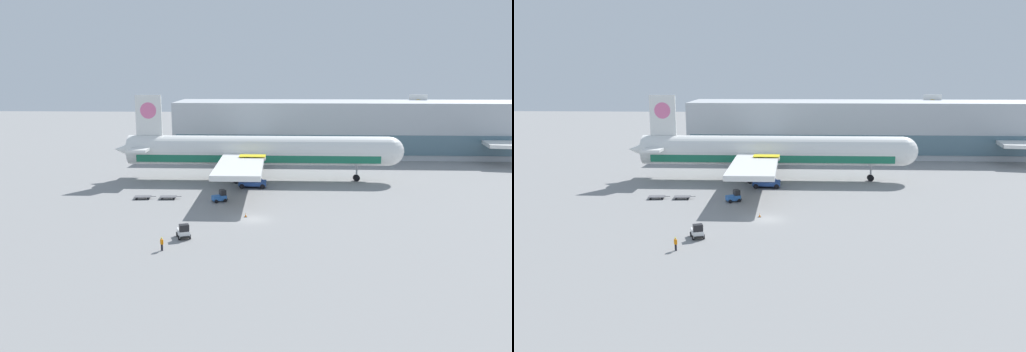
% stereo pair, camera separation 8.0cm
% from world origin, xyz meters
% --- Properties ---
extents(ground_plane, '(400.00, 400.00, 0.00)m').
position_xyz_m(ground_plane, '(0.00, 0.00, 0.00)').
color(ground_plane, gray).
extents(terminal_building, '(90.00, 18.20, 14.00)m').
position_xyz_m(terminal_building, '(22.35, 59.82, 6.99)').
color(terminal_building, '#B2B7BC').
rests_on(terminal_building, ground_plane).
extents(airplane_main, '(58.04, 48.02, 17.00)m').
position_xyz_m(airplane_main, '(-1.17, 27.40, 5.84)').
color(airplane_main, white).
rests_on(airplane_main, ground_plane).
extents(airplane_distant, '(52.62, 44.35, 15.49)m').
position_xyz_m(airplane_distant, '(60.21, 63.17, 5.32)').
color(airplane_distant, white).
rests_on(airplane_distant, ground_plane).
extents(scissor_lift_loader, '(5.21, 3.37, 6.09)m').
position_xyz_m(scissor_lift_loader, '(-1.16, 21.11, 2.27)').
color(scissor_lift_loader, '#284C99').
rests_on(scissor_lift_loader, ground_plane).
extents(baggage_tug_foreground, '(2.81, 2.47, 2.00)m').
position_xyz_m(baggage_tug_foreground, '(-6.08, 10.03, 0.88)').
color(baggage_tug_foreground, '#2D66B7').
rests_on(baggage_tug_foreground, ground_plane).
extents(baggage_tug_mid, '(2.30, 2.77, 2.00)m').
position_xyz_m(baggage_tug_mid, '(-8.74, -8.89, 0.88)').
color(baggage_tug_mid, silver).
rests_on(baggage_tug_mid, ground_plane).
extents(baggage_dolly_lead, '(3.76, 1.77, 0.48)m').
position_xyz_m(baggage_dolly_lead, '(-19.63, 11.26, 0.39)').
color(baggage_dolly_lead, '#56565B').
rests_on(baggage_dolly_lead, ground_plane).
extents(baggage_dolly_second, '(3.76, 1.77, 0.48)m').
position_xyz_m(baggage_dolly_second, '(-15.23, 11.41, 0.39)').
color(baggage_dolly_second, '#56565B').
rests_on(baggage_dolly_second, ground_plane).
extents(ground_crew_near, '(0.47, 0.39, 1.70)m').
position_xyz_m(ground_crew_near, '(-10.52, -13.71, 1.00)').
color(ground_crew_near, black).
rests_on(ground_crew_near, ground_plane).
extents(traffic_cone_near, '(0.40, 0.40, 0.61)m').
position_xyz_m(traffic_cone_near, '(-1.17, 1.14, 0.30)').
color(traffic_cone_near, black).
rests_on(traffic_cone_near, ground_plane).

